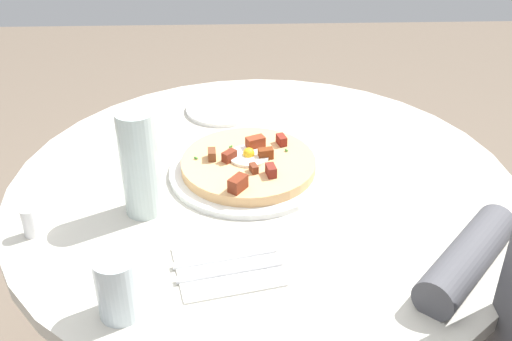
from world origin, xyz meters
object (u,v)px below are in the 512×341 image
(pizza_plate, at_px, (249,171))
(bread_plate, at_px, (222,109))
(water_bottle, at_px, (140,163))
(dining_table, at_px, (263,249))
(water_glass, at_px, (118,286))
(knife, at_px, (225,258))
(breakfast_pizza, at_px, (249,164))
(fork, at_px, (230,271))
(salt_shaker, at_px, (30,222))

(pizza_plate, height_order, bread_plate, pizza_plate)
(bread_plate, distance_m, water_bottle, 0.45)
(dining_table, distance_m, water_glass, 0.48)
(bread_plate, relative_size, water_glass, 1.66)
(pizza_plate, relative_size, bread_plate, 1.85)
(knife, bearing_deg, water_glass, -156.23)
(breakfast_pizza, height_order, fork, breakfast_pizza)
(fork, bearing_deg, breakfast_pizza, 70.19)
(water_glass, bearing_deg, bread_plate, 77.86)
(dining_table, distance_m, bread_plate, 0.38)
(fork, bearing_deg, water_glass, -166.46)
(breakfast_pizza, distance_m, fork, 0.31)
(water_glass, relative_size, salt_shaker, 1.91)
(pizza_plate, bearing_deg, salt_shaker, -154.12)
(bread_plate, xyz_separation_m, salt_shaker, (-0.34, -0.48, 0.02))
(dining_table, height_order, fork, fork)
(pizza_plate, distance_m, bread_plate, 0.29)
(fork, distance_m, salt_shaker, 0.38)
(pizza_plate, distance_m, water_glass, 0.44)
(bread_plate, bearing_deg, knife, -88.80)
(bread_plate, relative_size, fork, 0.98)
(breakfast_pizza, xyz_separation_m, fork, (-0.04, -0.31, -0.02))
(dining_table, distance_m, pizza_plate, 0.18)
(water_glass, height_order, water_bottle, water_bottle)
(breakfast_pizza, xyz_separation_m, water_glass, (-0.20, -0.39, 0.03))
(water_glass, bearing_deg, salt_shaker, 133.33)
(pizza_plate, xyz_separation_m, breakfast_pizza, (0.00, -0.00, 0.02))
(dining_table, relative_size, knife, 5.72)
(pizza_plate, relative_size, breakfast_pizza, 1.18)
(fork, bearing_deg, water_bottle, 117.98)
(breakfast_pizza, relative_size, water_bottle, 1.32)
(pizza_plate, bearing_deg, water_glass, -117.58)
(pizza_plate, xyz_separation_m, bread_plate, (-0.06, 0.29, -0.00))
(water_bottle, relative_size, salt_shaker, 3.74)
(knife, bearing_deg, water_bottle, 122.47)
(pizza_plate, height_order, water_glass, water_glass)
(breakfast_pizza, xyz_separation_m, bread_plate, (-0.06, 0.29, -0.02))
(pizza_plate, relative_size, fork, 1.82)
(salt_shaker, bearing_deg, breakfast_pizza, 25.79)
(bread_plate, bearing_deg, water_bottle, -108.95)
(dining_table, distance_m, fork, 0.33)
(fork, relative_size, salt_shaker, 3.21)
(bread_plate, bearing_deg, water_glass, -102.14)
(dining_table, relative_size, pizza_plate, 3.15)
(bread_plate, relative_size, water_bottle, 0.85)
(bread_plate, bearing_deg, pizza_plate, -78.64)
(dining_table, relative_size, bread_plate, 5.82)
(breakfast_pizza, height_order, water_bottle, water_bottle)
(fork, bearing_deg, salt_shaker, 148.84)
(salt_shaker, bearing_deg, bread_plate, 55.04)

